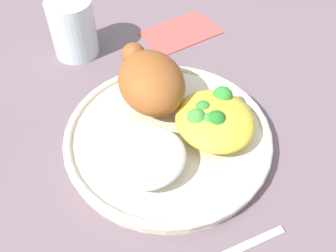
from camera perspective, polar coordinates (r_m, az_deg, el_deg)
The scene contains 7 objects.
ground_plane at distance 0.48m, azimuth 0.00°, elevation -2.46°, with size 2.00×2.00×0.00m, color #6C5862.
plate at distance 0.47m, azimuth 0.00°, elevation -1.61°, with size 0.26×0.26×0.02m.
roasted_chicken at distance 0.48m, azimuth -2.21°, elevation 6.90°, with size 0.11×0.08×0.07m.
rice_pile at distance 0.42m, azimuth -3.41°, elevation -4.62°, with size 0.09×0.09×0.03m, color white.
mac_cheese_with_broccoli at distance 0.46m, azimuth 6.90°, elevation 1.10°, with size 0.10×0.09×0.04m.
water_glass at distance 0.60m, azimuth -14.05°, elevation 14.10°, with size 0.07×0.07×0.09m, color silver.
napkin at distance 0.65m, azimuth 1.93°, elevation 13.93°, with size 0.08×0.12×0.00m, color #DB4C47.
Camera 1 is at (-0.28, 0.11, 0.37)m, focal length 40.65 mm.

